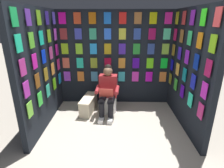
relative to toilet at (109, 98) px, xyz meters
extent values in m
plane|color=#B2A899|center=(-0.14, 1.59, -0.33)|extent=(30.00, 30.00, 0.00)
cube|color=black|center=(-0.14, -0.53, 0.85)|extent=(2.95, 0.10, 2.36)
cube|color=purple|center=(1.10, -0.45, 0.41)|extent=(0.17, 0.01, 0.26)
cube|color=orange|center=(0.74, -0.45, 0.41)|extent=(0.17, 0.01, 0.26)
cube|color=teal|center=(0.39, -0.45, 0.41)|extent=(0.17, 0.01, 0.26)
cube|color=#6DA125|center=(0.03, -0.45, 0.41)|extent=(0.17, 0.01, 0.26)
cube|color=#2EA5B7|center=(-0.32, -0.45, 0.41)|extent=(0.17, 0.01, 0.26)
cube|color=#DA2FBB|center=(-0.67, -0.45, 0.41)|extent=(0.17, 0.01, 0.26)
cube|color=#C00FC0|center=(-1.03, -0.45, 0.41)|extent=(0.17, 0.01, 0.26)
cube|color=#CE7032|center=(-1.38, -0.45, 0.41)|extent=(0.17, 0.01, 0.26)
cube|color=#D15E46|center=(1.10, -0.45, 0.76)|extent=(0.17, 0.01, 0.26)
cube|color=#21CDAB|center=(0.74, -0.45, 0.76)|extent=(0.17, 0.01, 0.26)
cube|color=olive|center=(0.39, -0.45, 0.76)|extent=(0.17, 0.01, 0.26)
cube|color=maroon|center=(0.03, -0.45, 0.76)|extent=(0.17, 0.01, 0.26)
cube|color=orange|center=(-0.32, -0.45, 0.76)|extent=(0.17, 0.01, 0.26)
cube|color=#4109A2|center=(-0.67, -0.45, 0.76)|extent=(0.17, 0.01, 0.26)
cube|color=#66DF17|center=(-1.03, -0.45, 0.76)|extent=(0.17, 0.01, 0.26)
cube|color=#0FD72B|center=(-1.38, -0.45, 0.76)|extent=(0.17, 0.01, 0.26)
cube|color=#91D01E|center=(1.10, -0.45, 1.12)|extent=(0.17, 0.01, 0.26)
cube|color=#7DCD29|center=(0.74, -0.45, 1.12)|extent=(0.17, 0.01, 0.26)
cube|color=#2195ED|center=(0.39, -0.45, 1.12)|extent=(0.17, 0.01, 0.26)
cube|color=#AF9014|center=(0.03, -0.45, 1.12)|extent=(0.17, 0.01, 0.26)
cube|color=#4221AC|center=(-0.32, -0.45, 1.12)|extent=(0.17, 0.01, 0.26)
cube|color=#238E30|center=(-0.67, -0.45, 1.12)|extent=(0.17, 0.01, 0.26)
cube|color=#29438D|center=(-1.03, -0.45, 1.12)|extent=(0.17, 0.01, 0.26)
cube|color=#7CB33B|center=(-1.38, -0.45, 1.12)|extent=(0.17, 0.01, 0.26)
cube|color=maroon|center=(1.10, -0.45, 1.48)|extent=(0.17, 0.01, 0.26)
cube|color=#363FB2|center=(0.74, -0.45, 1.48)|extent=(0.17, 0.01, 0.26)
cube|color=#2D9872|center=(0.39, -0.45, 1.48)|extent=(0.17, 0.01, 0.26)
cube|color=blue|center=(0.03, -0.45, 1.48)|extent=(0.17, 0.01, 0.26)
cube|color=gold|center=(-0.32, -0.45, 1.48)|extent=(0.17, 0.01, 0.26)
cube|color=#264399|center=(-0.67, -0.45, 1.48)|extent=(0.17, 0.01, 0.26)
cube|color=#940E4E|center=(-1.03, -0.45, 1.48)|extent=(0.17, 0.01, 0.26)
cube|color=#47D49A|center=(-1.38, -0.45, 1.48)|extent=(0.17, 0.01, 0.26)
cube|color=#E70FA4|center=(1.10, -0.45, 1.83)|extent=(0.17, 0.01, 0.26)
cube|color=#D2421F|center=(0.74, -0.45, 1.83)|extent=(0.17, 0.01, 0.26)
cube|color=#B05809|center=(0.39, -0.45, 1.83)|extent=(0.17, 0.01, 0.26)
cube|color=blue|center=(0.03, -0.45, 1.83)|extent=(0.17, 0.01, 0.26)
cube|color=red|center=(-0.32, -0.45, 1.83)|extent=(0.17, 0.01, 0.26)
cube|color=#9E622F|center=(-0.67, -0.45, 1.83)|extent=(0.17, 0.01, 0.26)
cube|color=#BCBF0B|center=(-1.03, -0.45, 1.83)|extent=(0.17, 0.01, 0.26)
cube|color=#D61D94|center=(-1.38, -0.45, 1.83)|extent=(0.17, 0.01, 0.26)
cube|color=black|center=(-1.62, 0.55, 0.85)|extent=(0.10, 2.07, 2.36)
cube|color=olive|center=(-1.53, -0.29, 0.41)|extent=(0.01, 0.17, 0.26)
cube|color=green|center=(-1.53, 0.13, 0.41)|extent=(0.01, 0.17, 0.26)
cube|color=#4B0FB0|center=(-1.53, 0.55, 0.41)|extent=(0.01, 0.17, 0.26)
cube|color=#2BE3B7|center=(-1.53, 0.98, 0.41)|extent=(0.01, 0.17, 0.26)
cube|color=#C22475|center=(-1.53, 1.40, 0.41)|extent=(0.01, 0.17, 0.26)
cube|color=#150FD5|center=(-1.53, -0.29, 0.76)|extent=(0.01, 0.17, 0.26)
cube|color=gold|center=(-1.53, 0.13, 0.76)|extent=(0.01, 0.17, 0.26)
cube|color=#0F8090|center=(-1.53, 0.55, 0.76)|extent=(0.01, 0.17, 0.26)
cube|color=#1D28C4|center=(-1.53, 0.98, 0.76)|extent=(0.01, 0.17, 0.26)
cube|color=#CD29CC|center=(-1.53, 1.40, 0.76)|extent=(0.01, 0.17, 0.26)
cube|color=olive|center=(-1.53, -0.29, 1.12)|extent=(0.01, 0.17, 0.26)
cube|color=#391DC1|center=(-1.53, 0.13, 1.12)|extent=(0.01, 0.17, 0.26)
cube|color=purple|center=(-1.53, 0.55, 1.12)|extent=(0.01, 0.17, 0.26)
cube|color=#0D2A9C|center=(-1.53, 0.98, 1.12)|extent=(0.01, 0.17, 0.26)
cube|color=#A91955|center=(-1.53, 1.40, 1.12)|extent=(0.01, 0.17, 0.26)
cube|color=#D8145F|center=(-1.53, -0.29, 1.48)|extent=(0.01, 0.17, 0.26)
cube|color=#95602A|center=(-1.53, 0.13, 1.48)|extent=(0.01, 0.17, 0.26)
cube|color=#32C06C|center=(-1.53, 0.55, 1.48)|extent=(0.01, 0.17, 0.26)
cube|color=orange|center=(-1.53, 0.98, 1.48)|extent=(0.01, 0.17, 0.26)
cube|color=#7ABF1C|center=(-1.53, 1.40, 1.48)|extent=(0.01, 0.17, 0.26)
cube|color=#B5C420|center=(-1.53, -0.29, 1.83)|extent=(0.01, 0.17, 0.26)
cube|color=#BB3233|center=(-1.53, 0.13, 1.83)|extent=(0.01, 0.17, 0.26)
cube|color=#711D9E|center=(-1.53, 0.55, 1.83)|extent=(0.01, 0.17, 0.26)
cube|color=#32EA22|center=(-1.53, 0.98, 1.83)|extent=(0.01, 0.17, 0.26)
cube|color=#D74146|center=(-1.53, 1.40, 1.83)|extent=(0.01, 0.17, 0.26)
cube|color=black|center=(1.33, 0.55, 0.85)|extent=(0.10, 2.07, 2.36)
cube|color=#7ADB40|center=(1.24, 1.40, 0.41)|extent=(0.01, 0.17, 0.26)
cube|color=#3FE14B|center=(1.24, 0.98, 0.41)|extent=(0.01, 0.17, 0.26)
cube|color=#36C39F|center=(1.24, 0.55, 0.41)|extent=(0.01, 0.17, 0.26)
cube|color=#5CB315|center=(1.24, 0.13, 0.41)|extent=(0.01, 0.17, 0.26)
cube|color=#17A3E6|center=(1.24, -0.29, 0.41)|extent=(0.01, 0.17, 0.26)
cube|color=#BD32B8|center=(1.24, 1.40, 0.76)|extent=(0.01, 0.17, 0.26)
cube|color=brown|center=(1.24, 0.98, 0.76)|extent=(0.01, 0.17, 0.26)
cube|color=#A68425|center=(1.24, 0.55, 0.76)|extent=(0.01, 0.17, 0.26)
cube|color=orange|center=(1.24, 0.13, 0.76)|extent=(0.01, 0.17, 0.26)
cube|color=#F033AD|center=(1.24, -0.29, 0.76)|extent=(0.01, 0.17, 0.26)
cube|color=#BE3290|center=(1.24, 1.40, 1.12)|extent=(0.01, 0.17, 0.26)
cube|color=#D81EAA|center=(1.24, 0.98, 1.12)|extent=(0.01, 0.17, 0.26)
cube|color=#0D32EE|center=(1.24, 0.55, 1.12)|extent=(0.01, 0.17, 0.26)
cube|color=#B83A88|center=(1.24, 0.13, 1.12)|extent=(0.01, 0.17, 0.26)
cube|color=#BD13A2|center=(1.24, -0.29, 1.12)|extent=(0.01, 0.17, 0.26)
cube|color=#1FCA94|center=(1.24, 1.40, 1.48)|extent=(0.01, 0.17, 0.26)
cube|color=#58BA30|center=(1.24, 0.98, 1.48)|extent=(0.01, 0.17, 0.26)
cube|color=#19D2AF|center=(1.24, 0.55, 1.48)|extent=(0.01, 0.17, 0.26)
cube|color=#82BE22|center=(1.24, 0.13, 1.48)|extent=(0.01, 0.17, 0.26)
cube|color=#B342D1|center=(1.24, -0.29, 1.48)|extent=(0.01, 0.17, 0.26)
cube|color=#19994B|center=(1.24, 1.40, 1.83)|extent=(0.01, 0.17, 0.26)
cube|color=#592E9C|center=(1.24, 0.98, 1.83)|extent=(0.01, 0.17, 0.26)
cube|color=#66A720|center=(1.24, 0.55, 1.83)|extent=(0.01, 0.17, 0.26)
cube|color=#332691|center=(1.24, 0.13, 1.83)|extent=(0.01, 0.17, 0.26)
cube|color=#4B40C0|center=(1.24, -0.29, 1.83)|extent=(0.01, 0.17, 0.26)
cylinder|color=white|center=(0.01, 0.08, -0.13)|extent=(0.38, 0.38, 0.40)
cylinder|color=white|center=(0.01, 0.08, 0.09)|extent=(0.41, 0.41, 0.02)
cube|color=white|center=(-0.02, -0.18, 0.25)|extent=(0.40, 0.22, 0.36)
cylinder|color=white|center=(-0.01, -0.09, 0.25)|extent=(0.39, 0.11, 0.39)
cube|color=maroon|center=(0.01, 0.11, 0.36)|extent=(0.42, 0.26, 0.52)
sphere|color=brown|center=(0.01, 0.14, 0.71)|extent=(0.21, 0.21, 0.21)
sphere|color=black|center=(0.01, 0.11, 0.78)|extent=(0.17, 0.17, 0.17)
cylinder|color=black|center=(-0.07, 0.32, 0.11)|extent=(0.19, 0.41, 0.15)
cylinder|color=black|center=(0.13, 0.30, 0.11)|extent=(0.19, 0.41, 0.15)
cylinder|color=black|center=(-0.06, 0.49, -0.11)|extent=(0.12, 0.12, 0.42)
cylinder|color=black|center=(0.14, 0.48, -0.11)|extent=(0.12, 0.12, 0.42)
cube|color=white|center=(-0.05, 0.55, -0.28)|extent=(0.13, 0.27, 0.09)
cube|color=white|center=(0.15, 0.54, -0.28)|extent=(0.13, 0.27, 0.09)
cylinder|color=maroon|center=(-0.19, 0.31, 0.33)|extent=(0.11, 0.32, 0.13)
cylinder|color=maroon|center=(0.24, 0.27, 0.33)|extent=(0.11, 0.32, 0.13)
cube|color=#BD3A31|center=(0.04, 0.45, 0.32)|extent=(0.31, 0.16, 0.23)
cube|color=beige|center=(0.49, 0.07, -0.15)|extent=(0.35, 0.77, 0.34)
cube|color=beige|center=(0.49, 0.07, 0.03)|extent=(0.37, 0.80, 0.03)
camera|label=1|loc=(-0.14, 4.03, 1.80)|focal=28.94mm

